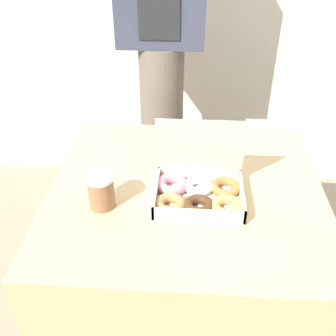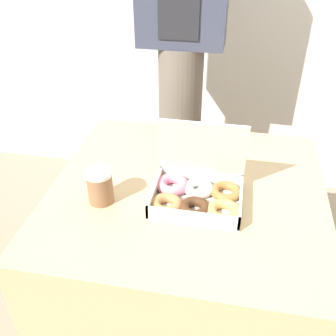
# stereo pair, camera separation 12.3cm
# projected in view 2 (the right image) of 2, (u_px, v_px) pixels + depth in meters

# --- Properties ---
(ground_plane) EXTENTS (14.00, 14.00, 0.00)m
(ground_plane) POSITION_uv_depth(u_px,v_px,m) (183.00, 323.00, 1.71)
(ground_plane) COLOR gray
(table) EXTENTS (0.90, 0.85, 0.74)m
(table) POSITION_uv_depth(u_px,v_px,m) (185.00, 265.00, 1.50)
(table) COLOR tan
(table) RESTS_ON ground_plane
(donut_box) EXTENTS (0.32, 0.25, 0.26)m
(donut_box) POSITION_uv_depth(u_px,v_px,m) (196.00, 192.00, 1.22)
(donut_box) COLOR silver
(donut_box) RESTS_ON table
(coffee_cup) EXTENTS (0.08, 0.08, 0.11)m
(coffee_cup) POSITION_uv_depth(u_px,v_px,m) (100.00, 186.00, 1.21)
(coffee_cup) COLOR #8C6042
(coffee_cup) RESTS_ON table
(person_customer) EXTENTS (0.38, 0.22, 1.83)m
(person_customer) POSITION_uv_depth(u_px,v_px,m) (182.00, 38.00, 1.74)
(person_customer) COLOR #665B51
(person_customer) RESTS_ON ground_plane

